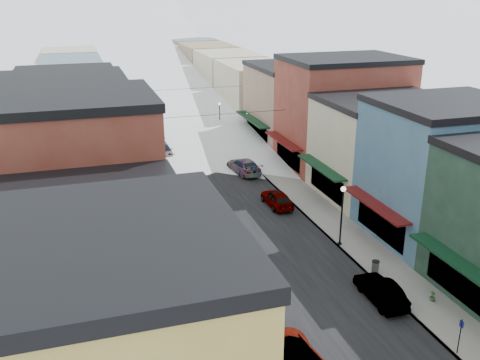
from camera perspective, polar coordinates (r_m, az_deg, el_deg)
road at (r=73.68m, az=-7.12°, el=5.50°), size 10.00×160.00×0.01m
sidewalk_left at (r=72.84m, az=-12.24°, el=5.09°), size 3.20×160.00×0.15m
sidewalk_right at (r=75.07m, az=-2.14°, el=5.96°), size 3.20×160.00×0.15m
curb_left at (r=72.98m, az=-11.03°, el=5.20°), size 0.10×160.00×0.15m
curb_right at (r=74.69m, az=-3.29°, el=5.87°), size 0.10×160.00×0.15m
bldg_l_cream at (r=26.44m, az=-16.81°, el=-11.30°), size 11.30×8.20×9.50m
bldg_l_brick_near at (r=33.04m, az=-18.29°, el=-2.14°), size 12.30×8.20×12.50m
bldg_l_grayblue at (r=41.61m, az=-17.37°, el=-0.10°), size 11.30×9.20×9.00m
bldg_l_brick_far at (r=49.97m, az=-18.81°, el=4.22°), size 13.30×9.20×11.00m
bldg_l_tan at (r=59.79m, az=-17.73°, el=6.28°), size 11.30×11.20×10.00m
bldg_r_blue at (r=42.49m, az=20.89°, el=0.96°), size 11.30×9.20×10.50m
bldg_r_cream at (r=49.96m, az=15.03°, el=3.41°), size 12.30×9.20×9.00m
bldg_r_brick_far at (r=57.42m, az=10.85°, el=7.11°), size 13.30×9.20×11.50m
bldg_r_tan at (r=66.01m, az=5.96°, el=8.10°), size 11.30×11.20×9.50m
distant_blocks at (r=95.21m, az=-9.83°, el=11.06°), size 34.00×55.00×8.00m
overhead_cables at (r=60.35m, az=-5.15°, el=8.42°), size 16.40×15.04×0.04m
car_silver_sedan at (r=40.45m, az=-4.02°, el=-5.66°), size 1.75×4.03×1.35m
car_dark_hatch at (r=38.43m, az=-3.23°, el=-6.86°), size 1.96×5.00×1.62m
car_silver_wagon at (r=60.70m, az=-8.38°, el=3.12°), size 2.41×5.67×1.63m
car_green_sedan at (r=34.23m, az=14.77°, el=-11.34°), size 1.58×4.34×1.42m
car_gray_suv at (r=46.74m, az=3.97°, el=-1.97°), size 1.86×4.34×1.46m
car_black_sedan at (r=55.05m, az=0.41°, el=1.52°), size 2.79×5.44×1.51m
car_lane_silver at (r=73.78m, az=-8.12°, el=6.02°), size 2.13×4.20×1.37m
car_lane_white at (r=87.30m, az=-7.57°, el=8.21°), size 2.53×5.29×1.45m
parking_sign at (r=30.66m, az=22.42°, el=-14.90°), size 0.06×0.28×2.04m
trash_can at (r=37.06m, az=14.24°, el=-8.96°), size 0.51×0.51×0.87m
streetlamp_near at (r=39.35m, az=10.84°, el=-2.99°), size 0.38×0.38×4.57m
streetlamp_far at (r=69.41m, az=-2.19°, el=7.04°), size 0.34×0.34×4.05m
planter_far at (r=35.08m, az=19.84°, el=-11.60°), size 0.45×0.45×0.60m
snow_pile_mid at (r=45.35m, az=-6.37°, el=-3.09°), size 2.42×2.69×1.03m
snow_pile_far at (r=51.97m, az=-7.53°, el=-0.14°), size 2.26×2.59×0.96m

